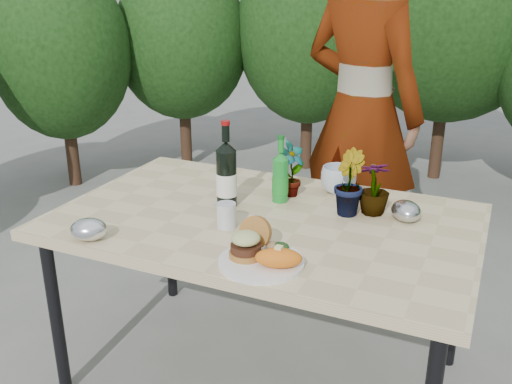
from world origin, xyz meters
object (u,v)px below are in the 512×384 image
at_px(wine_bottle, 226,175).
at_px(person, 361,112).
at_px(patio_table, 264,230).
at_px(dinner_plate, 261,262).

relative_size(wine_bottle, person, 0.18).
height_order(patio_table, dinner_plate, dinner_plate).
bearing_deg(person, dinner_plate, 111.48).
distance_m(dinner_plate, wine_bottle, 0.54).
distance_m(patio_table, person, 1.07).
bearing_deg(dinner_plate, patio_table, 111.80).
bearing_deg(wine_bottle, dinner_plate, -43.75).
relative_size(patio_table, person, 0.83).
height_order(patio_table, person, person).
height_order(dinner_plate, person, person).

